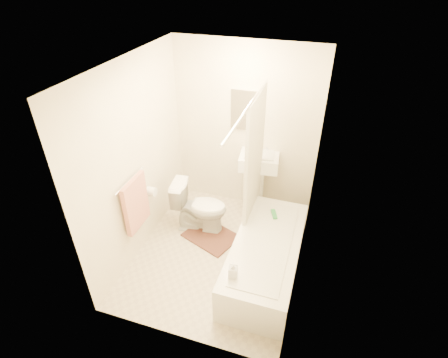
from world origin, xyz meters
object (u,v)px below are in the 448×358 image
(bath_mat, at_px, (211,236))
(soap_bottle, at_px, (233,270))
(toilet, at_px, (200,207))
(sink, at_px, (258,180))
(bathtub, at_px, (266,257))

(bath_mat, height_order, soap_bottle, soap_bottle)
(toilet, height_order, sink, sink)
(sink, relative_size, bath_mat, 1.55)
(toilet, distance_m, sink, 0.93)
(bath_mat, bearing_deg, toilet, 145.51)
(toilet, bearing_deg, bath_mat, -131.60)
(toilet, distance_m, soap_bottle, 1.37)
(bathtub, distance_m, bath_mat, 0.94)
(bath_mat, bearing_deg, soap_bottle, -58.36)
(sink, distance_m, bathtub, 1.25)
(sink, relative_size, bathtub, 0.61)
(toilet, height_order, soap_bottle, toilet)
(soap_bottle, bearing_deg, bathtub, 68.63)
(soap_bottle, bearing_deg, sink, 94.87)
(sink, xyz_separation_m, soap_bottle, (0.15, -1.75, 0.05))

